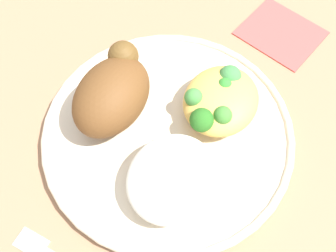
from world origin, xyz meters
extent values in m
plane|color=#9E7454|center=(0.00, 0.00, 0.00)|extent=(2.00, 2.00, 0.00)
cylinder|color=beige|center=(0.00, 0.00, 0.01)|extent=(0.30, 0.30, 0.01)
torus|color=beige|center=(0.00, 0.00, 0.01)|extent=(0.30, 0.30, 0.01)
ellipsoid|color=brown|center=(-0.01, 0.07, 0.05)|extent=(0.11, 0.08, 0.07)
sphere|color=brown|center=(0.04, 0.08, 0.07)|extent=(0.04, 0.04, 0.04)
ellipsoid|color=white|center=(-0.06, -0.04, 0.04)|extent=(0.11, 0.10, 0.04)
ellipsoid|color=#E3B452|center=(0.06, -0.04, 0.04)|extent=(0.10, 0.09, 0.04)
sphere|color=#448834|center=(0.03, -0.05, 0.05)|extent=(0.02, 0.02, 0.02)
sphere|color=#438A45|center=(0.08, -0.04, 0.05)|extent=(0.03, 0.03, 0.03)
sphere|color=#468E3F|center=(0.04, -0.01, 0.05)|extent=(0.02, 0.02, 0.02)
sphere|color=#358C30|center=(0.07, -0.04, 0.05)|extent=(0.02, 0.02, 0.02)
sphere|color=#459641|center=(0.06, -0.03, 0.04)|extent=(0.02, 0.02, 0.02)
sphere|color=#2B6E21|center=(0.01, -0.04, 0.05)|extent=(0.03, 0.03, 0.03)
cube|color=silver|center=(-0.18, 0.07, 0.00)|extent=(0.02, 0.03, 0.00)
cube|color=#DB4C47|center=(0.22, -0.06, 0.00)|extent=(0.11, 0.12, 0.00)
camera|label=1|loc=(-0.20, -0.11, 0.45)|focal=43.91mm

